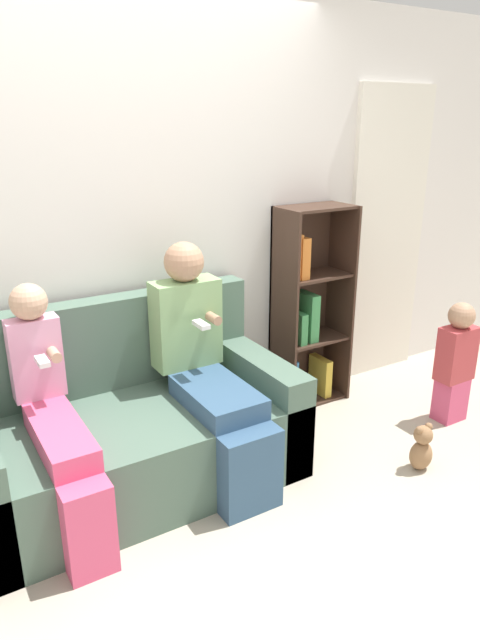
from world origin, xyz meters
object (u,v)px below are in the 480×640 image
(couch, at_px, (131,433))
(bookshelf, at_px, (306,312))
(toddler_standing, at_px, (455,362))
(teddy_bear, at_px, (422,448))
(adult_seated, at_px, (206,362))
(child_seated, at_px, (56,417))

(couch, bearing_deg, bookshelf, 12.66)
(couch, bearing_deg, toddler_standing, -11.98)
(bookshelf, bearing_deg, couch, -167.34)
(teddy_bear, bearing_deg, bookshelf, 92.22)
(adult_seated, bearing_deg, bookshelf, 22.30)
(child_seated, bearing_deg, toddler_standing, -7.15)
(adult_seated, relative_size, child_seated, 1.10)
(couch, xyz_separation_m, adult_seated, (0.41, -0.09, 0.34))
(teddy_bear, bearing_deg, adult_seated, 147.41)
(bookshelf, distance_m, teddy_bear, 1.16)
(bookshelf, relative_size, teddy_bear, 4.82)
(adult_seated, bearing_deg, couch, 168.11)
(couch, relative_size, child_seated, 1.51)
(adult_seated, xyz_separation_m, bookshelf, (0.96, 0.39, 0.00))
(child_seated, bearing_deg, couch, 17.45)
(child_seated, relative_size, toddler_standing, 1.42)
(toddler_standing, relative_size, bookshelf, 0.59)
(couch, height_order, teddy_bear, couch)
(couch, height_order, child_seated, child_seated)
(toddler_standing, height_order, teddy_bear, toddler_standing)
(toddler_standing, distance_m, teddy_bear, 0.72)
(child_seated, xyz_separation_m, toddler_standing, (2.41, -0.30, -0.16))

